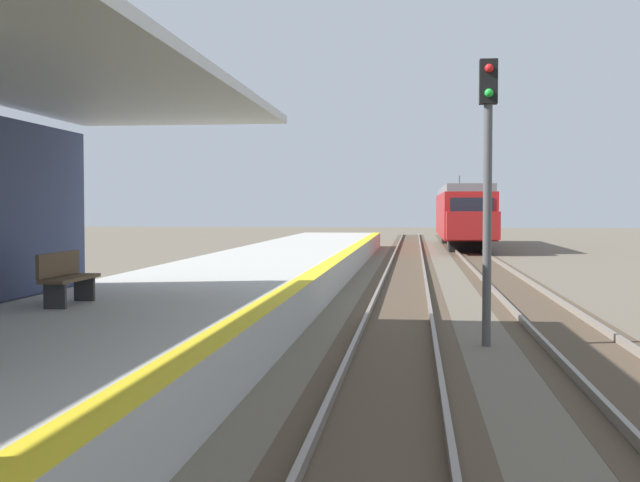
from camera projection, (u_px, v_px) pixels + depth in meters
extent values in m
cube|color=#B7B5AD|center=(151.00, 322.00, 15.06)|extent=(5.00, 80.00, 0.90)
cube|color=yellow|center=(274.00, 299.00, 14.78)|extent=(0.50, 80.00, 0.01)
cube|color=#4C3D2D|center=(399.00, 321.00, 18.55)|extent=(2.34, 120.00, 0.01)
cube|color=slate|center=(367.00, 317.00, 18.62)|extent=(0.08, 120.00, 0.15)
cube|color=slate|center=(431.00, 318.00, 18.46)|extent=(0.08, 120.00, 0.15)
cube|color=#4C3D2D|center=(555.00, 323.00, 18.16)|extent=(2.34, 120.00, 0.01)
cube|color=slate|center=(521.00, 319.00, 18.24)|extent=(0.08, 120.00, 0.15)
cube|color=slate|center=(589.00, 320.00, 18.08)|extent=(0.08, 120.00, 0.15)
cube|color=maroon|center=(462.00, 215.00, 53.80)|extent=(2.90, 18.00, 2.70)
cube|color=slate|center=(462.00, 191.00, 53.73)|extent=(2.67, 18.00, 0.44)
cube|color=black|center=(472.00, 209.00, 44.83)|extent=(2.32, 0.06, 1.21)
cube|color=maroon|center=(473.00, 225.00, 44.09)|extent=(2.78, 1.60, 1.49)
cube|color=black|center=(485.00, 209.00, 53.62)|extent=(0.04, 15.84, 0.86)
cylinder|color=#333333|center=(459.00, 182.00, 57.28)|extent=(0.06, 0.06, 0.90)
cube|color=black|center=(468.00, 245.00, 48.06)|extent=(2.17, 2.20, 0.72)
cube|color=black|center=(457.00, 238.00, 59.67)|extent=(2.17, 2.20, 0.72)
cylinder|color=#4C4C4C|center=(487.00, 226.00, 15.10)|extent=(0.16, 0.16, 4.40)
cube|color=black|center=(488.00, 82.00, 14.99)|extent=(0.32, 0.24, 0.80)
sphere|color=red|center=(489.00, 68.00, 14.85)|extent=(0.16, 0.16, 0.16)
sphere|color=green|center=(489.00, 93.00, 14.86)|extent=(0.16, 0.16, 0.16)
cube|color=brown|center=(70.00, 279.00, 13.94)|extent=(0.44, 1.60, 0.06)
cube|color=brown|center=(59.00, 264.00, 13.95)|extent=(0.06, 1.60, 0.40)
cube|color=#333333|center=(55.00, 295.00, 13.35)|extent=(0.36, 0.08, 0.44)
cube|color=#333333|center=(84.00, 288.00, 14.54)|extent=(0.36, 0.08, 0.44)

